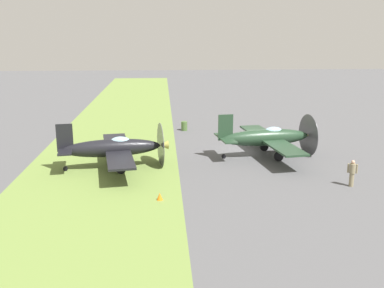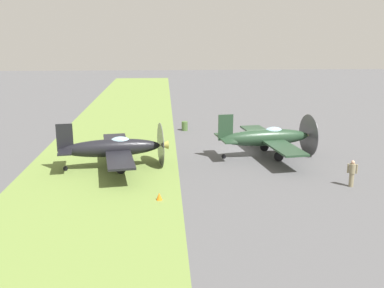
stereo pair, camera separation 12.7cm
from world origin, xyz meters
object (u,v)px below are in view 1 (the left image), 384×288
object	(u,v)px
airplane_lead	(267,137)
ground_crew_chief	(352,173)
airplane_wingman	(114,148)
fuel_drum	(184,126)
runway_marker_cone	(160,196)

from	to	relation	value
airplane_lead	ground_crew_chief	bearing A→B (deg)	18.87
airplane_wingman	ground_crew_chief	world-z (taller)	airplane_wingman
airplane_lead	airplane_wingman	world-z (taller)	airplane_lead
airplane_lead	fuel_drum	world-z (taller)	airplane_lead
ground_crew_chief	runway_marker_cone	distance (m)	12.29
ground_crew_chief	runway_marker_cone	world-z (taller)	ground_crew_chief
airplane_wingman	runway_marker_cone	world-z (taller)	airplane_wingman
runway_marker_cone	airplane_lead	bearing A→B (deg)	136.59
airplane_lead	fuel_drum	distance (m)	11.55
airplane_wingman	fuel_drum	world-z (taller)	airplane_wingman
fuel_drum	runway_marker_cone	world-z (taller)	fuel_drum
airplane_wingman	airplane_lead	bearing A→B (deg)	92.35
runway_marker_cone	ground_crew_chief	bearing A→B (deg)	97.28
airplane_lead	airplane_wingman	xyz separation A→B (m)	(2.33, -11.71, -0.04)
ground_crew_chief	airplane_wingman	bearing A→B (deg)	4.49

